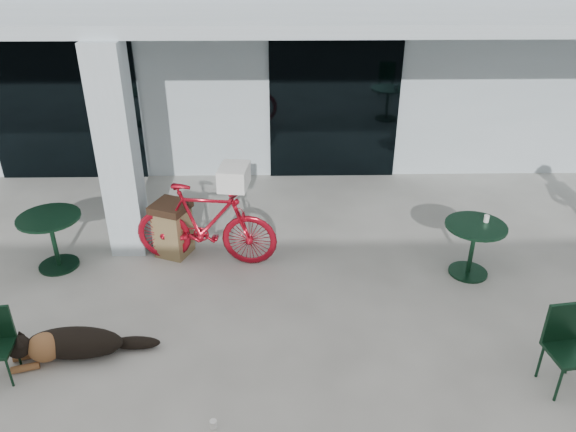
{
  "coord_description": "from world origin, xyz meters",
  "views": [
    {
      "loc": [
        0.77,
        -5.12,
        4.53
      ],
      "look_at": [
        0.88,
        1.43,
        1.0
      ],
      "focal_mm": 35.0,
      "sensor_mm": 36.0,
      "label": 1
    }
  ],
  "objects_px": {
    "trash_receptacle": "(173,229)",
    "bicycle": "(206,224)",
    "cafe_table_near": "(54,242)",
    "cafe_table_far": "(472,250)",
    "dog": "(75,341)",
    "cafe_chair_far_a": "(570,352)"
  },
  "relations": [
    {
      "from": "trash_receptacle",
      "to": "bicycle",
      "type": "bearing_deg",
      "value": -23.67
    },
    {
      "from": "cafe_table_near",
      "to": "trash_receptacle",
      "type": "relative_size",
      "value": 1.04
    },
    {
      "from": "cafe_table_far",
      "to": "trash_receptacle",
      "type": "height_order",
      "value": "trash_receptacle"
    },
    {
      "from": "dog",
      "to": "trash_receptacle",
      "type": "relative_size",
      "value": 1.51
    },
    {
      "from": "cafe_chair_far_a",
      "to": "trash_receptacle",
      "type": "relative_size",
      "value": 1.15
    },
    {
      "from": "cafe_chair_far_a",
      "to": "trash_receptacle",
      "type": "xyz_separation_m",
      "value": [
        -4.62,
        2.81,
        -0.06
      ]
    },
    {
      "from": "bicycle",
      "to": "cafe_table_near",
      "type": "height_order",
      "value": "bicycle"
    },
    {
      "from": "bicycle",
      "to": "dog",
      "type": "distance_m",
      "value": 2.43
    },
    {
      "from": "bicycle",
      "to": "cafe_table_near",
      "type": "bearing_deg",
      "value": 100.15
    },
    {
      "from": "bicycle",
      "to": "dog",
      "type": "height_order",
      "value": "bicycle"
    },
    {
      "from": "cafe_table_far",
      "to": "dog",
      "type": "bearing_deg",
      "value": -162.21
    },
    {
      "from": "cafe_table_near",
      "to": "trash_receptacle",
      "type": "bearing_deg",
      "value": 11.39
    },
    {
      "from": "cafe_table_near",
      "to": "trash_receptacle",
      "type": "distance_m",
      "value": 1.67
    },
    {
      "from": "bicycle",
      "to": "cafe_table_near",
      "type": "distance_m",
      "value": 2.18
    },
    {
      "from": "cafe_table_far",
      "to": "trash_receptacle",
      "type": "xyz_separation_m",
      "value": [
        -4.28,
        0.61,
        0.03
      ]
    },
    {
      "from": "cafe_table_far",
      "to": "trash_receptacle",
      "type": "distance_m",
      "value": 4.32
    },
    {
      "from": "dog",
      "to": "trash_receptacle",
      "type": "distance_m",
      "value": 2.38
    },
    {
      "from": "bicycle",
      "to": "cafe_table_near",
      "type": "xyz_separation_m",
      "value": [
        -2.16,
        -0.1,
        -0.21
      ]
    },
    {
      "from": "cafe_table_near",
      "to": "cafe_chair_far_a",
      "type": "distance_m",
      "value": 6.74
    },
    {
      "from": "trash_receptacle",
      "to": "cafe_table_far",
      "type": "bearing_deg",
      "value": -8.16
    },
    {
      "from": "cafe_chair_far_a",
      "to": "cafe_table_far",
      "type": "bearing_deg",
      "value": 90.94
    },
    {
      "from": "cafe_table_near",
      "to": "dog",
      "type": "bearing_deg",
      "value": -65.72
    }
  ]
}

